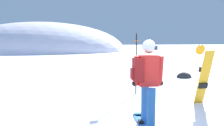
# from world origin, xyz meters

# --- Properties ---
(ridge_peak_main) EXTENTS (31.69, 28.52, 11.17)m
(ridge_peak_main) POSITION_xyz_m (-3.32, 41.16, 0.00)
(ridge_peak_main) COLOR white
(ridge_peak_main) RESTS_ON ground
(snowboarder_main) EXTENTS (0.65, 1.81, 1.71)m
(snowboarder_main) POSITION_xyz_m (-0.22, -0.03, 0.92)
(snowboarder_main) COLOR blue
(snowboarder_main) RESTS_ON ground
(spare_snowboard) EXTENTS (0.28, 0.45, 1.61)m
(spare_snowboard) POSITION_xyz_m (1.93, 1.09, 0.82)
(spare_snowboard) COLOR orange
(spare_snowboard) RESTS_ON ground
(piste_marker_near) EXTENTS (0.20, 0.20, 1.97)m
(piste_marker_near) POSITION_xyz_m (0.64, 2.65, 1.13)
(piste_marker_near) COLOR black
(piste_marker_near) RESTS_ON ground
(rock_dark) EXTENTS (0.72, 0.61, 0.51)m
(rock_dark) POSITION_xyz_m (4.09, 5.16, 0.00)
(rock_dark) COLOR #383333
(rock_dark) RESTS_ON ground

